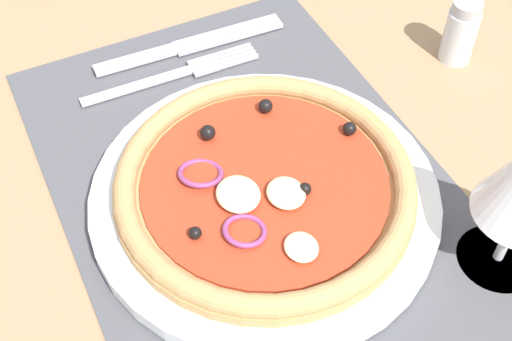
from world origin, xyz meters
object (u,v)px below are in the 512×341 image
at_px(pizza, 265,184).
at_px(fork, 181,73).
at_px(knife, 192,44).
at_px(pepper_shaker, 461,32).
at_px(plate, 265,198).

height_order(pizza, fork, pizza).
relative_size(knife, pepper_shaker, 2.99).
xyz_separation_m(plate, fork, (-0.18, -0.00, -0.01)).
xyz_separation_m(pizza, fork, (-0.18, -0.00, -0.02)).
distance_m(knife, pepper_shaker, 0.27).
bearing_deg(pizza, fork, -179.01).
height_order(pizza, pepper_shaker, pepper_shaker).
bearing_deg(knife, pepper_shaker, -26.64).
height_order(fork, pepper_shaker, pepper_shaker).
distance_m(plate, pepper_shaker, 0.27).
xyz_separation_m(plate, knife, (-0.21, 0.02, -0.00)).
xyz_separation_m(fork, knife, (-0.03, 0.03, 0.00)).
height_order(plate, pizza, pizza).
bearing_deg(fork, pizza, -88.07).
xyz_separation_m(pizza, knife, (-0.21, 0.02, -0.02)).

